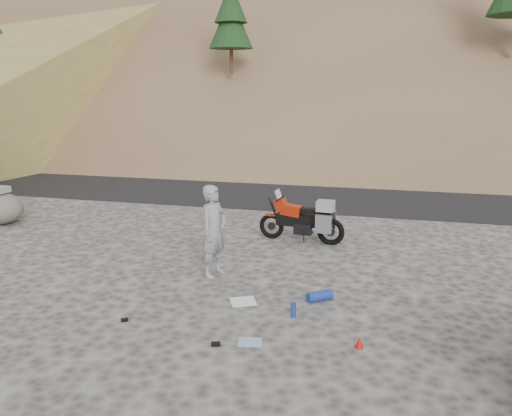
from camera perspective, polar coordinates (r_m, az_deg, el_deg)
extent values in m
plane|color=#3D3B38|center=(9.74, -3.97, -8.03)|extent=(140.00, 140.00, 0.00)
cube|color=black|center=(18.18, 4.85, 2.15)|extent=(120.00, 7.00, 0.05)
cube|color=brown|center=(38.86, 13.63, 19.73)|extent=(110.00, 51.90, 46.72)
cube|color=brown|center=(38.89, 13.65, 20.16)|extent=(110.00, 43.28, 36.46)
cylinder|color=#3D2916|center=(23.65, -2.83, 16.73)|extent=(0.17, 0.17, 1.40)
cone|color=black|center=(23.79, -2.87, 20.45)|extent=(2.00, 2.00, 2.25)
cone|color=black|center=(23.90, -2.90, 22.48)|extent=(1.50, 1.50, 1.76)
cylinder|color=#3D2916|center=(32.25, -26.77, 12.12)|extent=(0.15, 0.15, 1.26)
cone|color=black|center=(32.28, -27.04, 14.58)|extent=(1.80, 1.80, 2.03)
cone|color=black|center=(32.32, -27.19, 15.93)|extent=(1.35, 1.35, 1.58)
torus|color=black|center=(12.14, 1.79, -2.07)|extent=(0.63, 0.17, 0.62)
cylinder|color=black|center=(12.14, 1.79, -2.07)|extent=(0.19, 0.08, 0.19)
torus|color=black|center=(11.78, 8.53, -2.70)|extent=(0.67, 0.20, 0.66)
cylinder|color=black|center=(11.78, 8.53, -2.70)|extent=(0.21, 0.10, 0.21)
cylinder|color=black|center=(12.03, 2.14, -0.51)|extent=(0.35, 0.09, 0.76)
cylinder|color=black|center=(11.91, 2.76, 1.10)|extent=(0.10, 0.58, 0.04)
cube|color=black|center=(11.89, 5.02, -1.42)|extent=(1.14, 0.34, 0.28)
cube|color=black|center=(11.92, 5.43, -2.33)|extent=(0.45, 0.32, 0.26)
cube|color=#9A1C08|center=(11.89, 4.04, -0.24)|extent=(0.52, 0.33, 0.29)
cube|color=#9A1C08|center=(11.93, 2.88, 0.39)|extent=(0.31, 0.35, 0.33)
cube|color=silver|center=(11.90, 2.59, 1.56)|extent=(0.14, 0.29, 0.24)
cube|color=black|center=(11.77, 6.14, -0.33)|extent=(0.53, 0.26, 0.11)
cube|color=black|center=(11.71, 7.83, -0.65)|extent=(0.34, 0.20, 0.09)
cube|color=#B3B3B8|center=(11.51, 7.73, -1.85)|extent=(0.38, 0.15, 0.42)
cube|color=#B3B3B8|center=(11.98, 8.23, -1.26)|extent=(0.38, 0.15, 0.42)
cube|color=gray|center=(11.66, 7.95, 0.24)|extent=(0.42, 0.36, 0.24)
cube|color=#9A1C08|center=(12.07, 1.80, -0.78)|extent=(0.29, 0.14, 0.04)
cylinder|color=black|center=(11.80, 5.43, -3.31)|extent=(0.04, 0.20, 0.34)
cylinder|color=#B3B3B8|center=(11.68, 7.50, -2.48)|extent=(0.43, 0.13, 0.12)
imported|color=gray|center=(9.92, -4.72, -7.63)|extent=(0.62, 0.76, 1.80)
cube|color=white|center=(8.72, -1.49, -10.63)|extent=(0.54, 0.52, 0.01)
cylinder|color=navy|center=(8.79, 7.30, -9.95)|extent=(0.47, 0.40, 0.18)
cylinder|color=navy|center=(8.16, 4.30, -11.54)|extent=(0.10, 0.10, 0.24)
cone|color=#B5120C|center=(7.44, 11.72, -14.79)|extent=(0.15, 0.15, 0.16)
cube|color=black|center=(7.40, -4.63, -15.24)|extent=(0.15, 0.13, 0.04)
cube|color=black|center=(8.32, -14.80, -12.26)|extent=(0.14, 0.13, 0.04)
cube|color=#82B3CA|center=(7.45, -0.66, -15.08)|extent=(0.39, 0.32, 0.01)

